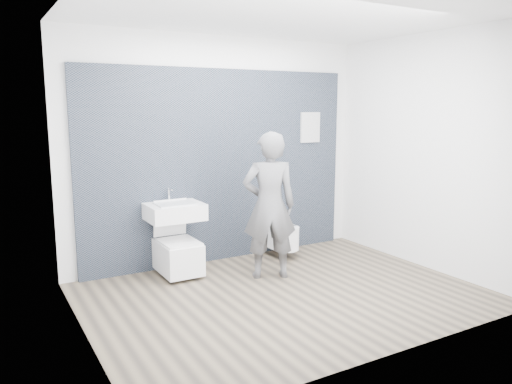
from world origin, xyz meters
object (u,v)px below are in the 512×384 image
toilet_square (178,255)px  visitor (269,206)px  washbasin (175,211)px  toilet_rounded (282,236)px

toilet_square → visitor: visitor is taller
toilet_square → washbasin: bearing=90.0°
toilet_square → toilet_rounded: (1.45, 0.02, 0.02)m
washbasin → visitor: size_ratio=0.38×
washbasin → visitor: (0.89, -0.64, 0.09)m
toilet_square → toilet_rounded: toilet_square is taller
toilet_square → toilet_rounded: size_ratio=1.48×
toilet_rounded → visitor: size_ratio=0.33×
toilet_square → visitor: bearing=-33.1°
washbasin → toilet_square: washbasin is taller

